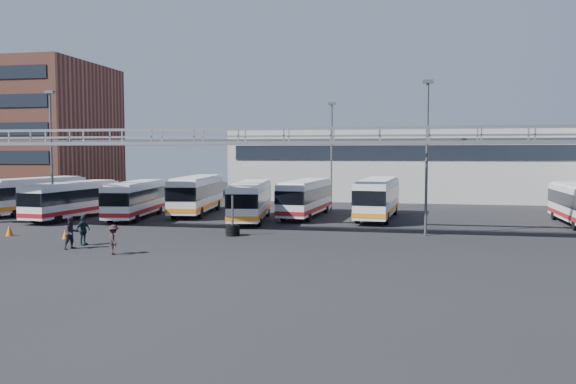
% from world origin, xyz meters
% --- Properties ---
extents(ground, '(140.00, 140.00, 0.00)m').
position_xyz_m(ground, '(0.00, 0.00, 0.00)').
color(ground, black).
rests_on(ground, ground).
extents(gantry, '(51.40, 5.15, 7.10)m').
position_xyz_m(gantry, '(0.00, 5.87, 5.51)').
color(gantry, gray).
rests_on(gantry, ground).
extents(apartment_building, '(18.00, 15.00, 16.00)m').
position_xyz_m(apartment_building, '(-34.00, 30.00, 8.00)').
color(apartment_building, brown).
rests_on(apartment_building, ground).
extents(warehouse, '(42.00, 14.00, 8.00)m').
position_xyz_m(warehouse, '(12.00, 38.00, 4.00)').
color(warehouse, '#9E9E99').
rests_on(warehouse, ground).
extents(light_pole_left, '(0.70, 0.35, 10.21)m').
position_xyz_m(light_pole_left, '(-16.00, 8.00, 5.73)').
color(light_pole_left, '#4C4F54').
rests_on(light_pole_left, ground).
extents(light_pole_mid, '(0.70, 0.35, 10.21)m').
position_xyz_m(light_pole_mid, '(12.00, 7.00, 5.73)').
color(light_pole_mid, '#4C4F54').
rests_on(light_pole_mid, ground).
extents(light_pole_back, '(0.70, 0.35, 10.21)m').
position_xyz_m(light_pole_back, '(4.00, 22.00, 5.73)').
color(light_pole_back, '#4C4F54').
rests_on(light_pole_back, ground).
extents(bus_0, '(4.17, 10.80, 3.20)m').
position_xyz_m(bus_0, '(-22.16, 14.66, 1.77)').
color(bus_0, silver).
rests_on(bus_0, ground).
extents(bus_1, '(3.29, 10.26, 3.06)m').
position_xyz_m(bus_1, '(-16.34, 11.22, 1.69)').
color(bus_1, silver).
rests_on(bus_1, ground).
extents(bus_2, '(3.64, 10.32, 3.07)m').
position_xyz_m(bus_2, '(-11.31, 12.55, 1.70)').
color(bus_2, silver).
rests_on(bus_2, ground).
extents(bus_3, '(3.79, 11.29, 3.36)m').
position_xyz_m(bus_3, '(-7.46, 16.66, 1.86)').
color(bus_3, silver).
rests_on(bus_3, ground).
extents(bus_4, '(3.74, 10.57, 3.14)m').
position_xyz_m(bus_4, '(-1.41, 12.51, 1.74)').
color(bus_4, silver).
rests_on(bus_4, ground).
extents(bus_5, '(3.33, 10.52, 3.14)m').
position_xyz_m(bus_5, '(2.49, 16.24, 1.74)').
color(bus_5, silver).
rests_on(bus_5, ground).
extents(bus_6, '(3.50, 11.16, 3.34)m').
position_xyz_m(bus_6, '(8.57, 15.90, 1.85)').
color(bus_6, silver).
rests_on(bus_6, ground).
extents(pedestrian_b, '(1.05, 1.13, 1.85)m').
position_xyz_m(pedestrian_b, '(-8.07, -2.17, 0.93)').
color(pedestrian_b, '#261F2B').
rests_on(pedestrian_b, ground).
extents(pedestrian_c, '(1.08, 1.20, 1.61)m').
position_xyz_m(pedestrian_c, '(-4.84, -3.36, 0.81)').
color(pedestrian_c, black).
rests_on(pedestrian_c, ground).
extents(pedestrian_d, '(0.69, 1.11, 1.77)m').
position_xyz_m(pedestrian_d, '(-8.15, -0.86, 0.89)').
color(pedestrian_d, '#18252C').
rests_on(pedestrian_d, ground).
extents(cone_left, '(0.50, 0.50, 0.63)m').
position_xyz_m(cone_left, '(-10.65, 1.22, 0.31)').
color(cone_left, '#E6570C').
rests_on(cone_left, ground).
extents(cone_right, '(0.58, 0.58, 0.73)m').
position_xyz_m(cone_right, '(-15.01, 1.65, 0.36)').
color(cone_right, '#E6570C').
rests_on(cone_right, ground).
extents(tire_stack, '(0.94, 0.94, 2.68)m').
position_xyz_m(tire_stack, '(-0.53, 4.50, 0.45)').
color(tire_stack, black).
rests_on(tire_stack, ground).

